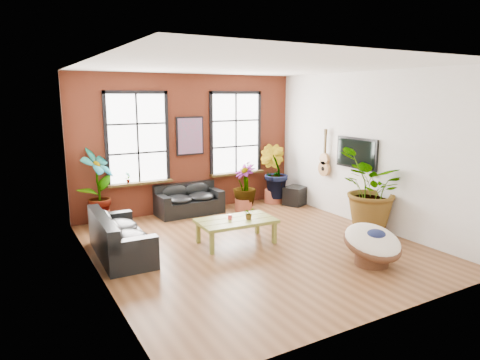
% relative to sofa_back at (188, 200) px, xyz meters
% --- Properties ---
extents(room, '(6.04, 6.54, 3.54)m').
position_rel_sofa_back_xyz_m(room, '(0.20, -2.77, 1.40)').
color(room, brown).
rests_on(room, ground).
extents(sofa_back, '(1.67, 0.84, 0.76)m').
position_rel_sofa_back_xyz_m(sofa_back, '(0.00, 0.00, 0.00)').
color(sofa_back, black).
rests_on(sofa_back, ground).
extents(sofa_left, '(0.91, 2.05, 0.80)m').
position_rel_sofa_back_xyz_m(sofa_left, '(-2.30, -2.09, 0.02)').
color(sofa_left, black).
rests_on(sofa_left, ground).
extents(coffee_table, '(1.60, 0.97, 0.60)m').
position_rel_sofa_back_xyz_m(coffee_table, '(-0.03, -2.55, 0.10)').
color(coffee_table, olive).
rests_on(coffee_table, ground).
extents(papasan_chair, '(1.07, 1.09, 0.77)m').
position_rel_sofa_back_xyz_m(papasan_chair, '(1.52, -4.75, 0.05)').
color(papasan_chair, '#55321E').
rests_on(papasan_chair, ground).
extents(poster, '(0.74, 0.06, 0.98)m').
position_rel_sofa_back_xyz_m(poster, '(0.20, 0.27, 1.61)').
color(poster, black).
rests_on(poster, room).
extents(tv_wall_unit, '(0.13, 1.86, 1.20)m').
position_rel_sofa_back_xyz_m(tv_wall_unit, '(3.13, -2.32, 1.20)').
color(tv_wall_unit, black).
rests_on(tv_wall_unit, room).
extents(media_box, '(0.76, 0.71, 0.50)m').
position_rel_sofa_back_xyz_m(media_box, '(2.92, -0.63, -0.09)').
color(media_box, black).
rests_on(media_box, ground).
extents(pot_back_left, '(0.65, 0.65, 0.36)m').
position_rel_sofa_back_xyz_m(pot_back_left, '(-2.21, 0.04, -0.16)').
color(pot_back_left, '#974731').
rests_on(pot_back_left, ground).
extents(pot_back_right, '(0.64, 0.64, 0.37)m').
position_rel_sofa_back_xyz_m(pot_back_right, '(2.52, -0.14, -0.16)').
color(pot_back_right, '#974731').
rests_on(pot_back_right, ground).
extents(pot_right_wall, '(0.58, 0.58, 0.36)m').
position_rel_sofa_back_xyz_m(pot_right_wall, '(2.73, -3.54, -0.16)').
color(pot_right_wall, '#974731').
rests_on(pot_right_wall, ground).
extents(pot_mid, '(0.60, 0.60, 0.33)m').
position_rel_sofa_back_xyz_m(pot_mid, '(1.34, -0.50, -0.18)').
color(pot_mid, '#974731').
rests_on(pot_mid, ground).
extents(floor_plant_back_left, '(1.05, 1.02, 1.66)m').
position_rel_sofa_back_xyz_m(floor_plant_back_left, '(-2.19, 0.05, 0.64)').
color(floor_plant_back_left, '#1A5817').
rests_on(floor_plant_back_left, ground).
extents(floor_plant_back_right, '(0.93, 1.01, 1.48)m').
position_rel_sofa_back_xyz_m(floor_plant_back_right, '(2.51, -0.15, 0.55)').
color(floor_plant_back_right, '#1A5817').
rests_on(floor_plant_back_right, ground).
extents(floor_plant_right_wall, '(2.00, 1.94, 1.70)m').
position_rel_sofa_back_xyz_m(floor_plant_right_wall, '(2.76, -3.51, 0.67)').
color(floor_plant_right_wall, '#1A5817').
rests_on(floor_plant_right_wall, ground).
extents(floor_plant_mid, '(0.71, 0.71, 1.08)m').
position_rel_sofa_back_xyz_m(floor_plant_mid, '(1.38, -0.48, 0.34)').
color(floor_plant_mid, '#1A5817').
rests_on(floor_plant_mid, ground).
extents(table_plant, '(0.27, 0.25, 0.24)m').
position_rel_sofa_back_xyz_m(table_plant, '(0.21, -2.66, 0.28)').
color(table_plant, '#1A5817').
rests_on(table_plant, coffee_table).
extents(sill_plant_left, '(0.17, 0.17, 0.27)m').
position_rel_sofa_back_xyz_m(sill_plant_left, '(-1.45, 0.22, 0.69)').
color(sill_plant_left, '#1A5817').
rests_on(sill_plant_left, room).
extents(sill_plant_right, '(0.19, 0.19, 0.27)m').
position_rel_sofa_back_xyz_m(sill_plant_right, '(1.90, 0.22, 0.69)').
color(sill_plant_right, '#1A5817').
rests_on(sill_plant_right, room).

